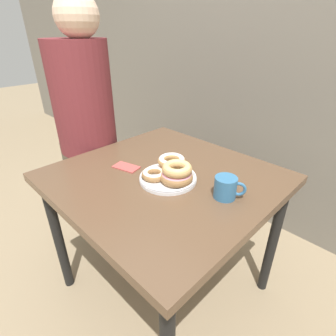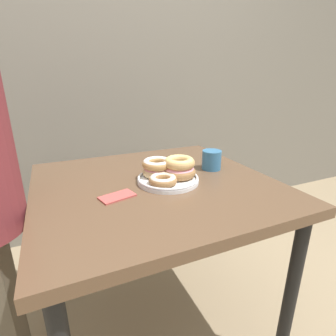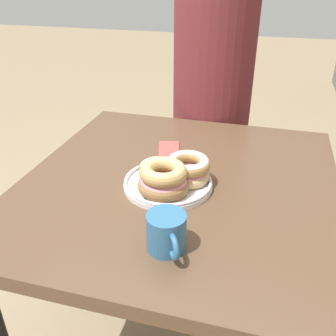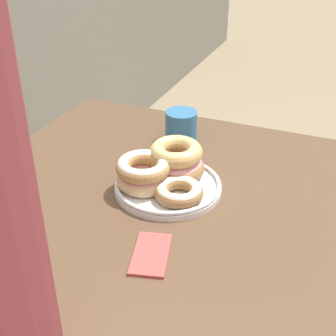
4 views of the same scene
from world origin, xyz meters
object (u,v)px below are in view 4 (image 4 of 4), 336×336
object	(u,v)px
napkin	(151,254)
dining_table	(152,228)
coffee_mug	(181,126)
donut_plate	(165,173)

from	to	relation	value
napkin	dining_table	bearing A→B (deg)	24.49
dining_table	coffee_mug	xyz separation A→B (m)	(0.30, 0.04, 0.13)
coffee_mug	napkin	bearing A→B (deg)	-165.36
dining_table	napkin	bearing A→B (deg)	-155.51
donut_plate	coffee_mug	bearing A→B (deg)	12.86
dining_table	napkin	size ratio (longest dim) A/B	6.87
donut_plate	napkin	size ratio (longest dim) A/B	1.98
dining_table	napkin	world-z (taller)	napkin
dining_table	napkin	distance (m)	0.21
donut_plate	coffee_mug	xyz separation A→B (m)	(0.24, 0.06, 0.00)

